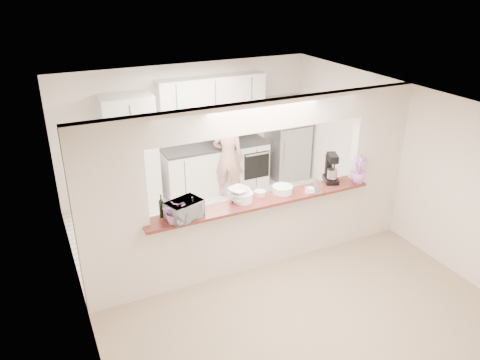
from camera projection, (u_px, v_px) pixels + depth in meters
floor at (258, 263)px, 7.06m from camera, size 6.00×6.00×0.00m
tile_overlay at (218, 218)px, 8.33m from camera, size 5.00×2.90×0.01m
partition at (260, 173)px, 6.45m from camera, size 5.00×0.15×2.50m
bar_counter at (259, 230)px, 6.82m from camera, size 3.40×0.38×1.09m
kitchen_cabinets at (184, 148)px, 8.83m from camera, size 3.15×0.62×2.25m
refrigerator at (288, 139)px, 9.70m from camera, size 0.75×0.70×1.70m
flower_left at (174, 211)px, 5.91m from camera, size 0.34×0.31×0.33m
wine_bottle_a at (193, 210)px, 6.03m from camera, size 0.06×0.06×0.31m
wine_bottle_b at (162, 208)px, 6.07m from camera, size 0.06×0.06×0.32m
toaster_oven at (184, 210)px, 6.03m from camera, size 0.53×0.44×0.25m
serving_bowls at (239, 195)px, 6.49m from camera, size 0.35×0.35×0.20m
plate_stack_a at (243, 197)px, 6.51m from camera, size 0.29×0.29×0.13m
plate_stack_b at (283, 189)px, 6.77m from camera, size 0.30×0.30×0.10m
red_bowl at (247, 196)px, 6.60m from camera, size 0.13×0.13×0.06m
tan_bowl at (260, 193)px, 6.68m from camera, size 0.16×0.16×0.08m
utensil_caddy at (313, 186)px, 6.76m from camera, size 0.27×0.19×0.22m
stand_mixer at (331, 169)px, 7.07m from camera, size 0.29×0.35×0.45m
flower_right at (359, 169)px, 7.02m from camera, size 0.30×0.30×0.43m
person at (228, 158)px, 8.84m from camera, size 0.70×0.66×1.60m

